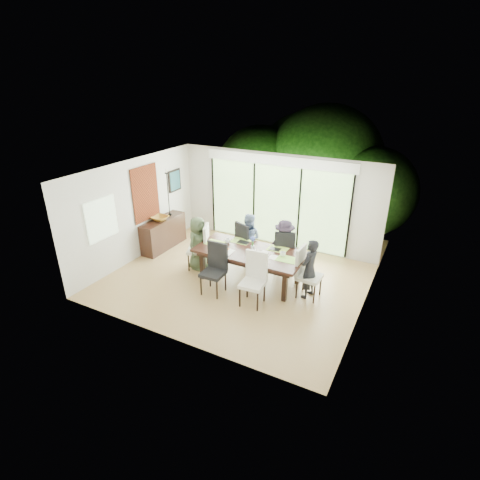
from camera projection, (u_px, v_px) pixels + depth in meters
The scene contains 62 objects.
floor at pixel (235, 281), 9.23m from camera, with size 6.00×5.00×0.01m, color olive.
ceiling at pixel (235, 173), 8.12m from camera, with size 6.00×5.00×0.01m, color white.
wall_back at pixel (277, 200), 10.70m from camera, with size 6.00×0.02×2.70m, color beige.
wall_front at pixel (168, 278), 6.65m from camera, with size 6.00×0.02×2.70m, color silver.
wall_left at pixel (136, 210), 9.95m from camera, with size 0.02×5.00×2.70m, color beige.
wall_right at pixel (369, 257), 7.39m from camera, with size 0.02×5.00×2.70m, color silver.
glass_doors at pixel (276, 206), 10.73m from camera, with size 4.20×0.02×2.30m, color #598C3F.
blinds_header at pixel (278, 161), 10.19m from camera, with size 4.40×0.06×0.28m, color white.
mullion_a at pixel (213, 196), 11.61m from camera, with size 0.05×0.04×2.30m, color black.
mullion_b at pixel (254, 202), 11.02m from camera, with size 0.05×0.04×2.30m, color black.
mullion_c at pixel (299, 210), 10.42m from camera, with size 0.05×0.04×2.30m, color black.
mullion_d at pixel (350, 218), 9.83m from camera, with size 0.05×0.04×2.30m, color black.
side_window at pixel (102, 219), 8.91m from camera, with size 0.02×0.90×1.00m, color #8CAD7F.
deck at pixel (286, 234), 11.99m from camera, with size 6.00×1.80×0.10m, color brown.
rail_top at pixel (295, 209), 12.39m from camera, with size 6.00×0.08×0.06m, color brown.
foliage_left at pixel (260, 170), 13.60m from camera, with size 3.20×3.20×3.20m, color #14380F.
foliage_mid at pixel (324, 164), 13.00m from camera, with size 4.00×4.00×4.00m, color #14380F.
foliage_right at pixel (372, 191), 11.81m from camera, with size 2.80×2.80×2.80m, color #14380F.
foliage_far at pixel (303, 162), 14.06m from camera, with size 3.60×3.60×3.60m, color #14380F.
table_top at pixel (250, 252), 8.90m from camera, with size 2.62×1.20×0.07m, color black.
table_apron at pixel (250, 256), 8.94m from camera, with size 2.40×0.98×0.11m, color black.
table_leg_fl at pixel (202, 265), 9.18m from camera, with size 0.10×0.10×0.75m, color black.
table_leg_fr at pixel (285, 286), 8.26m from camera, with size 0.10×0.10×0.75m, color black.
table_leg_bl at pixel (220, 251), 9.87m from camera, with size 0.10×0.10×0.75m, color black.
table_leg_br at pixel (298, 270), 8.95m from camera, with size 0.10×0.10×0.75m, color black.
chair_left_end at pixel (197, 247), 9.61m from camera, with size 0.50×0.50×1.20m, color beige, non-canonical shape.
chair_right_end at pixel (310, 273), 8.34m from camera, with size 0.50×0.50×1.20m, color beige, non-canonical shape.
chair_far_left at pixel (249, 242), 9.85m from camera, with size 0.50×0.50×1.20m, color black, non-canonical shape.
chair_far_right at pixel (284, 250), 9.43m from camera, with size 0.50×0.50×1.20m, color black, non-canonical shape.
chair_near_left at pixel (213, 270), 8.49m from camera, with size 0.50×0.50×1.20m, color black, non-canonical shape.
chair_near_right at pixel (252, 280), 8.06m from camera, with size 0.50×0.50×1.20m, color white, non-canonical shape.
person_left_end at pixel (198, 243), 9.56m from camera, with size 0.66×0.41×1.41m, color #3E4D33.
person_right_end at pixel (309, 269), 8.30m from camera, with size 0.66×0.41×1.41m, color black.
person_far_left at pixel (248, 239), 9.79m from camera, with size 0.66×0.41×1.41m, color #778BAD.
person_far_right at pixel (284, 247), 9.37m from camera, with size 0.66×0.41×1.41m, color #251C2A.
placemat_left at pixel (216, 243), 9.29m from camera, with size 0.48×0.35×0.01m, color #9DBC43.
placemat_right at pixel (287, 259), 8.48m from camera, with size 0.48×0.35×0.01m, color #84C345.
placemat_far_l at pixel (241, 241), 9.40m from camera, with size 0.48×0.35×0.01m, color #8AB641.
placemat_far_r at pixel (278, 249), 8.97m from camera, with size 0.48×0.35×0.01m, color #A2C747.
placemat_paper at pixel (223, 251), 8.88m from camera, with size 0.48×0.35×0.01m, color white.
tablet_far_l at pixel (243, 242), 9.31m from camera, with size 0.28×0.20×0.01m, color black.
tablet_far_r at pixel (275, 249), 8.95m from camera, with size 0.26×0.19×0.01m, color black.
papers at pixel (276, 258), 8.55m from camera, with size 0.33×0.24×0.00m, color white.
platter_base at pixel (223, 250), 8.87m from camera, with size 0.28×0.28×0.03m, color white.
platter_snacks at pixel (223, 250), 8.86m from camera, with size 0.22×0.22×0.02m, color orange.
vase at pixel (253, 248), 8.88m from camera, with size 0.09×0.09×0.13m, color silver.
hyacinth_stems at pixel (253, 243), 8.82m from camera, with size 0.04×0.04×0.17m, color #337226.
hyacinth_blooms at pixel (253, 239), 8.78m from camera, with size 0.12×0.12×0.12m, color #4556AD.
laptop at pixel (217, 245), 9.16m from camera, with size 0.36×0.23×0.03m, color silver.
cup_a at pixel (227, 241), 9.28m from camera, with size 0.14×0.14×0.10m, color white.
cup_b at pixel (254, 252), 8.72m from camera, with size 0.11×0.11×0.10m, color white.
cup_c at pixel (283, 254), 8.60m from camera, with size 0.14×0.14×0.10m, color white.
book at pixel (260, 252), 8.82m from camera, with size 0.18×0.24×0.02m, color white.
sideboard at pixel (164, 233), 10.81m from camera, with size 0.44×1.57×0.88m, color black.
bowl at pixel (160, 218), 10.53m from camera, with size 0.47×0.47×0.11m, color brown.
candlestick_base at pixel (170, 215), 10.91m from camera, with size 0.10×0.10×0.04m, color black.
candlestick_shaft at pixel (168, 194), 10.65m from camera, with size 0.02×0.02×1.23m, color black.
candlestick_pan at pixel (166, 173), 10.41m from camera, with size 0.10×0.10×0.03m, color black.
candle at pixel (166, 171), 10.38m from camera, with size 0.04×0.04×0.10m, color silver.
tapestry at pixel (146, 194), 10.12m from camera, with size 0.02×1.00×1.50m, color maroon.
art_frame at pixel (175, 181), 11.14m from camera, with size 0.03×0.55×0.65m, color black.
art_canvas at pixel (175, 181), 11.14m from camera, with size 0.01×0.45×0.55m, color #18444E.
Camera 1 is at (3.84, -7.03, 4.69)m, focal length 28.00 mm.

